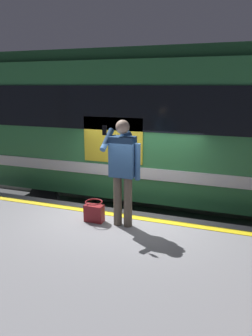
% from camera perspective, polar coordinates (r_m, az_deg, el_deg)
% --- Properties ---
extents(ground_plane, '(24.67, 24.67, 0.00)m').
position_cam_1_polar(ground_plane, '(6.53, 0.28, -16.39)').
color(ground_plane, '#3D3D3F').
extents(platform, '(13.82, 4.35, 1.09)m').
position_cam_1_polar(platform, '(4.59, -9.62, -23.60)').
color(platform, gray).
rests_on(platform, ground).
extents(safety_line, '(13.55, 0.16, 0.01)m').
position_cam_1_polar(safety_line, '(5.78, -0.71, -8.56)').
color(safety_line, yellow).
rests_on(safety_line, platform).
extents(track_rail_near, '(17.97, 0.08, 0.16)m').
position_cam_1_polar(track_rail_near, '(7.77, 4.04, -10.44)').
color(track_rail_near, slate).
rests_on(track_rail_near, ground).
extents(track_rail_far, '(17.97, 0.08, 0.16)m').
position_cam_1_polar(track_rail_far, '(9.05, 6.54, -6.75)').
color(track_rail_far, slate).
rests_on(track_rail_far, ground).
extents(train_carriage, '(13.25, 2.90, 3.95)m').
position_cam_1_polar(train_carriage, '(7.54, 18.65, 7.38)').
color(train_carriage, '#2D723F').
rests_on(train_carriage, ground).
extents(passenger, '(0.57, 0.55, 1.77)m').
position_cam_1_polar(passenger, '(5.08, -0.55, 0.53)').
color(passenger, brown).
rests_on(passenger, platform).
extents(handbag, '(0.33, 0.30, 0.37)m').
position_cam_1_polar(handbag, '(5.52, -5.76, -7.92)').
color(handbag, maroon).
rests_on(handbag, platform).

